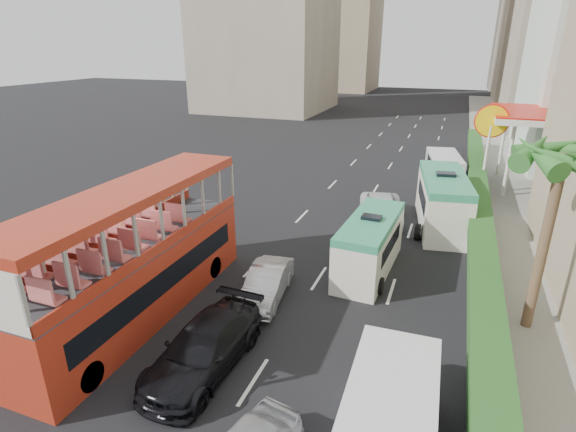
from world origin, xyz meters
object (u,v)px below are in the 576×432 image
at_px(car_black, 206,367).
at_px(panel_van_near, 387,432).
at_px(van_asset, 380,221).
at_px(minibus_near, 370,245).
at_px(palm_tree, 544,246).
at_px(double_decker_bus, 136,254).
at_px(panel_van_far, 443,169).
at_px(shell_station, 537,151).
at_px(car_silver_lane_a, 267,298).
at_px(minibus_far, 442,202).

bearing_deg(car_black, panel_van_near, -12.49).
relative_size(van_asset, panel_van_near, 0.97).
relative_size(minibus_near, palm_tree, 0.90).
xyz_separation_m(double_decker_bus, minibus_near, (7.50, 6.58, -1.26)).
bearing_deg(van_asset, minibus_near, -96.69).
height_order(panel_van_far, shell_station, shell_station).
distance_m(car_silver_lane_a, van_asset, 10.64).
relative_size(palm_tree, shell_station, 0.80).
relative_size(car_black, panel_van_far, 0.99).
xyz_separation_m(car_black, shell_station, (12.13, 24.94, 2.75)).
distance_m(van_asset, panel_van_far, 10.05).
xyz_separation_m(double_decker_bus, palm_tree, (13.80, 4.00, 0.85)).
relative_size(double_decker_bus, minibus_near, 1.92).
bearing_deg(panel_van_far, car_black, -114.11).
distance_m(minibus_near, shell_station, 18.55).
xyz_separation_m(double_decker_bus, car_silver_lane_a, (4.05, 2.68, -2.53)).
bearing_deg(minibus_far, minibus_near, -121.66).
height_order(double_decker_bus, minibus_far, double_decker_bus).
height_order(car_black, panel_van_near, panel_van_near).
distance_m(panel_van_far, shell_station, 6.28).
bearing_deg(panel_van_near, palm_tree, 60.93).
bearing_deg(car_silver_lane_a, palm_tree, 0.73).
xyz_separation_m(car_silver_lane_a, panel_van_far, (5.92, 19.76, 1.06)).
bearing_deg(van_asset, shell_station, 36.49).
bearing_deg(minibus_near, panel_van_near, -73.46).
height_order(palm_tree, shell_station, palm_tree).
height_order(car_silver_lane_a, panel_van_far, panel_van_far).
bearing_deg(car_silver_lane_a, car_black, -99.25).
height_order(car_black, palm_tree, palm_tree).
bearing_deg(panel_van_near, car_black, 163.79).
bearing_deg(shell_station, panel_van_far, -174.69).
bearing_deg(palm_tree, shell_station, 83.40).
bearing_deg(car_silver_lane_a, panel_van_far, 66.35).
height_order(car_silver_lane_a, van_asset, van_asset).
relative_size(car_black, van_asset, 1.01).
bearing_deg(shell_station, palm_tree, -96.60).
height_order(minibus_far, panel_van_far, minibus_far).
height_order(van_asset, panel_van_near, panel_van_near).
height_order(car_black, minibus_far, minibus_far).
xyz_separation_m(minibus_near, shell_station, (8.50, 16.42, 1.48)).
height_order(van_asset, minibus_near, minibus_near).
height_order(car_black, panel_van_far, panel_van_far).
bearing_deg(car_silver_lane_a, panel_van_near, -53.72).
bearing_deg(van_asset, panel_van_near, -91.50).
xyz_separation_m(panel_van_near, shell_station, (6.12, 26.51, 1.68)).
distance_m(panel_van_near, shell_station, 27.26).
bearing_deg(palm_tree, van_asset, 127.52).
bearing_deg(palm_tree, panel_van_near, -117.55).
distance_m(minibus_far, shell_station, 11.36).
bearing_deg(car_black, minibus_far, 69.30).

